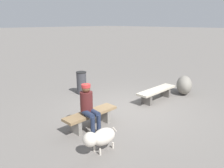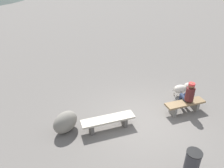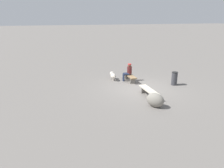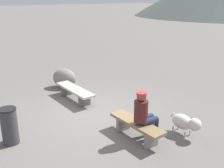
{
  "view_description": "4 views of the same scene",
  "coord_description": "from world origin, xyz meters",
  "views": [
    {
      "loc": [
        5.33,
        4.35,
        2.8
      ],
      "look_at": [
        0.23,
        -0.54,
        0.82
      ],
      "focal_mm": 35.8,
      "sensor_mm": 36.0,
      "label": 1
    },
    {
      "loc": [
        -3.25,
        -5.31,
        4.92
      ],
      "look_at": [
        -0.59,
        2.01,
        0.65
      ],
      "focal_mm": 33.72,
      "sensor_mm": 36.0,
      "label": 2
    },
    {
      "loc": [
        -11.53,
        5.59,
        4.41
      ],
      "look_at": [
        -0.28,
        2.01,
        0.59
      ],
      "focal_mm": 33.53,
      "sensor_mm": 36.0,
      "label": 3
    },
    {
      "loc": [
        5.76,
        -3.95,
        3.33
      ],
      "look_at": [
        -0.07,
        0.67,
        0.82
      ],
      "focal_mm": 41.53,
      "sensor_mm": 36.0,
      "label": 4
    }
  ],
  "objects": [
    {
      "name": "ground",
      "position": [
        0.0,
        0.0,
        -0.03
      ],
      "size": [
        210.0,
        210.0,
        0.06
      ],
      "primitive_type": "cube",
      "color": "slate"
    },
    {
      "name": "bench_left",
      "position": [
        -1.42,
        0.14,
        0.31
      ],
      "size": [
        1.88,
        0.47,
        0.42
      ],
      "rotation": [
        0.0,
        0.0,
        -0.02
      ],
      "color": "#605B56",
      "rests_on": "ground"
    },
    {
      "name": "bench_right",
      "position": [
        1.68,
        0.05,
        0.32
      ],
      "size": [
        1.61,
        0.44,
        0.44
      ],
      "rotation": [
        0.0,
        0.0,
        -0.02
      ],
      "color": "gray",
      "rests_on": "ground"
    },
    {
      "name": "seated_person",
      "position": [
        1.83,
        0.13,
        0.73
      ],
      "size": [
        0.39,
        0.65,
        1.26
      ],
      "rotation": [
        0.0,
        0.0,
        -0.15
      ],
      "color": "#511E1E",
      "rests_on": "ground"
    },
    {
      "name": "dog",
      "position": [
        2.34,
        1.11,
        0.35
      ],
      "size": [
        0.94,
        0.4,
        0.56
      ],
      "rotation": [
        0.0,
        0.0,
        6.23
      ],
      "color": "beige",
      "rests_on": "ground"
    },
    {
      "name": "trash_bin",
      "position": [
        -0.01,
        -2.46,
        0.45
      ],
      "size": [
        0.4,
        0.4,
        0.9
      ],
      "color": "#38383D",
      "rests_on": "ground"
    },
    {
      "name": "boulder",
      "position": [
        -2.82,
        0.51,
        0.37
      ],
      "size": [
        1.1,
        1.01,
        0.74
      ],
      "primitive_type": "ellipsoid",
      "rotation": [
        0.0,
        0.0,
        0.59
      ],
      "color": "gray",
      "rests_on": "ground"
    }
  ]
}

